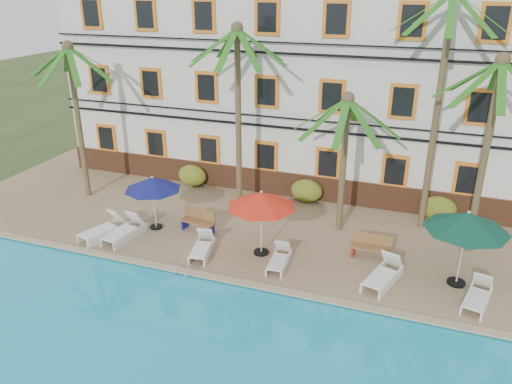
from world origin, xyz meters
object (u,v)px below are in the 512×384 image
at_px(umbrella_green, 467,222).
at_px(lounger_a, 104,229).
at_px(palm_d, 441,85).
at_px(pool_ladder, 184,273).
at_px(lounger_e, 383,275).
at_px(lounger_d, 279,259).
at_px(lounger_c, 202,247).
at_px(palm_e, 490,130).
at_px(bench_right, 371,246).
at_px(palm_c, 345,142).
at_px(bench_left, 199,220).
at_px(palm_b, 238,95).
at_px(palm_a, 75,99).
at_px(lounger_b, 125,231).
at_px(lounger_f, 478,296).
at_px(umbrella_blue, 153,184).
at_px(umbrella_red, 261,200).

height_order(umbrella_green, lounger_a, umbrella_green).
height_order(palm_d, umbrella_green, palm_d).
bearing_deg(pool_ladder, lounger_e, 14.86).
relative_size(palm_d, lounger_d, 5.56).
bearing_deg(lounger_c, palm_e, 21.15).
bearing_deg(lounger_e, bench_right, 111.85).
bearing_deg(palm_c, bench_left, -159.07).
bearing_deg(palm_b, bench_right, -21.26).
bearing_deg(umbrella_green, palm_a, 172.41).
height_order(palm_c, bench_right, palm_c).
distance_m(palm_d, lounger_d, 8.98).
xyz_separation_m(lounger_b, pool_ladder, (3.46, -1.61, -0.31)).
bearing_deg(palm_e, lounger_f, -87.23).
bearing_deg(bench_left, umbrella_green, -3.57).
xyz_separation_m(lounger_b, bench_right, (9.60, 1.80, 0.16)).
distance_m(palm_e, lounger_a, 15.14).
relative_size(palm_d, umbrella_blue, 4.06).
bearing_deg(palm_c, palm_a, -177.73).
relative_size(lounger_b, lounger_c, 1.11).
bearing_deg(bench_left, lounger_b, -148.04).
bearing_deg(lounger_a, lounger_b, 9.33).
bearing_deg(bench_right, palm_e, 27.31).
relative_size(lounger_e, lounger_f, 1.11).
bearing_deg(lounger_a, palm_b, 46.17).
distance_m(umbrella_red, lounger_b, 5.97).
distance_m(palm_d, lounger_e, 7.57).
bearing_deg(bench_right, lounger_e, -68.15).
relative_size(umbrella_red, lounger_a, 1.20).
relative_size(umbrella_blue, lounger_b, 1.12).
distance_m(palm_a, palm_d, 15.63).
relative_size(palm_e, lounger_c, 3.92).
bearing_deg(palm_c, lounger_e, -57.64).
height_order(palm_b, umbrella_blue, palm_b).
distance_m(umbrella_red, pool_ladder, 3.85).
relative_size(palm_d, lounger_e, 4.41).
distance_m(umbrella_green, lounger_b, 12.85).
xyz_separation_m(lounger_a, lounger_c, (4.38, 0.04, -0.04)).
bearing_deg(bench_right, pool_ladder, -150.93).
height_order(palm_e, lounger_d, palm_e).
height_order(lounger_c, bench_left, bench_left).
height_order(palm_c, lounger_c, palm_c).
bearing_deg(umbrella_red, pool_ladder, -133.26).
relative_size(palm_c, palm_e, 0.78).
relative_size(umbrella_red, bench_right, 1.74).
relative_size(palm_d, pool_ladder, 12.84).
distance_m(palm_a, pool_ladder, 10.19).
xyz_separation_m(umbrella_blue, lounger_b, (-0.72, -1.21, -1.69)).
relative_size(palm_c, lounger_f, 2.98).
height_order(palm_c, palm_e, palm_e).
relative_size(palm_a, bench_left, 4.69).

